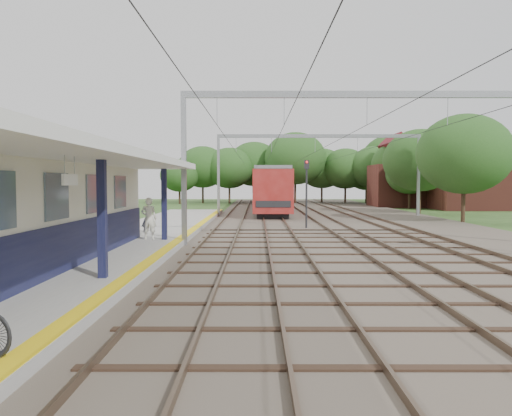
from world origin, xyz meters
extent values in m
plane|color=#2D4C1E|center=(0.00, 0.00, 0.00)|extent=(160.00, 160.00, 0.00)
cube|color=#473D33|center=(4.00, 30.00, 0.05)|extent=(18.00, 90.00, 0.10)
cube|color=gray|center=(-7.50, 14.00, 0.17)|extent=(5.00, 52.00, 0.35)
cube|color=yellow|center=(-5.25, 14.00, 0.35)|extent=(0.45, 52.00, 0.01)
cube|color=beige|center=(-8.90, 7.00, 2.05)|extent=(3.20, 18.00, 3.40)
cube|color=#111437|center=(-7.28, 7.00, 1.05)|extent=(0.06, 18.00, 1.40)
cube|color=slate|center=(-7.27, 7.00, 2.55)|extent=(0.05, 16.00, 1.30)
cube|color=#111437|center=(-5.90, 6.00, 1.95)|extent=(0.22, 0.22, 3.20)
cube|color=#111437|center=(-5.90, 15.00, 1.95)|extent=(0.22, 0.22, 3.20)
cube|color=silver|center=(-7.80, 6.00, 3.67)|extent=(6.40, 20.00, 0.24)
cube|color=white|center=(-6.00, 4.00, 3.00)|extent=(0.06, 0.85, 0.26)
cube|color=brown|center=(-4.22, 30.00, 0.17)|extent=(0.07, 88.00, 0.15)
cube|color=brown|center=(-2.78, 30.00, 0.17)|extent=(0.07, 88.00, 0.15)
cube|color=brown|center=(-1.22, 30.00, 0.17)|extent=(0.07, 88.00, 0.15)
cube|color=brown|center=(0.22, 30.00, 0.17)|extent=(0.07, 88.00, 0.15)
cube|color=brown|center=(2.48, 30.00, 0.17)|extent=(0.07, 88.00, 0.15)
cube|color=brown|center=(3.92, 30.00, 0.17)|extent=(0.07, 88.00, 0.15)
cube|color=brown|center=(6.08, 30.00, 0.17)|extent=(0.07, 88.00, 0.15)
cube|color=brown|center=(7.52, 30.00, 0.17)|extent=(0.07, 88.00, 0.15)
cube|color=gray|center=(-5.00, 15.00, 3.50)|extent=(0.22, 0.22, 7.00)
cube|color=gray|center=(3.50, 15.00, 6.85)|extent=(17.00, 0.20, 0.30)
cube|color=gray|center=(-5.00, 35.00, 3.50)|extent=(0.22, 0.22, 7.00)
cube|color=gray|center=(12.00, 35.00, 3.50)|extent=(0.22, 0.22, 7.00)
cube|color=gray|center=(3.50, 35.00, 6.85)|extent=(17.00, 0.20, 0.30)
cylinder|color=black|center=(-3.50, 30.00, 5.50)|extent=(0.02, 88.00, 0.02)
cylinder|color=black|center=(-0.50, 30.00, 5.50)|extent=(0.02, 88.00, 0.02)
cylinder|color=black|center=(3.20, 30.00, 5.50)|extent=(0.02, 88.00, 0.02)
cylinder|color=black|center=(6.80, 30.00, 5.50)|extent=(0.02, 88.00, 0.02)
cylinder|color=#382619|center=(-10.00, 61.00, 1.44)|extent=(0.28, 0.28, 2.88)
ellipsoid|color=#214A1A|center=(-10.00, 61.00, 4.96)|extent=(6.72, 6.72, 5.76)
cylinder|color=#382619|center=(-4.00, 63.00, 1.26)|extent=(0.28, 0.28, 2.52)
ellipsoid|color=#214A1A|center=(-4.00, 63.00, 4.34)|extent=(5.88, 5.88, 5.04)
cylinder|color=#382619|center=(2.00, 60.00, 1.62)|extent=(0.28, 0.28, 3.24)
ellipsoid|color=#214A1A|center=(2.00, 60.00, 5.58)|extent=(7.56, 7.56, 6.48)
cylinder|color=#382619|center=(8.00, 62.00, 1.35)|extent=(0.28, 0.28, 2.70)
ellipsoid|color=#214A1A|center=(8.00, 62.00, 4.65)|extent=(6.30, 6.30, 5.40)
cylinder|color=#382619|center=(14.50, 38.00, 1.26)|extent=(0.28, 0.28, 2.52)
ellipsoid|color=#214A1A|center=(14.50, 38.00, 4.34)|extent=(5.88, 5.88, 5.04)
cylinder|color=#382619|center=(15.00, 54.00, 1.44)|extent=(0.28, 0.28, 2.88)
ellipsoid|color=#214A1A|center=(15.00, 54.00, 4.96)|extent=(6.72, 6.72, 5.76)
cube|color=brown|center=(21.00, 46.00, 2.25)|extent=(7.00, 6.00, 4.50)
cube|color=maroon|center=(21.00, 46.00, 5.40)|extent=(4.99, 6.12, 4.99)
cube|color=brown|center=(16.00, 52.00, 2.50)|extent=(8.00, 6.00, 5.00)
cube|color=maroon|center=(16.00, 52.00, 5.90)|extent=(5.52, 6.12, 5.52)
imported|color=white|center=(-6.60, 15.00, 1.30)|extent=(0.70, 0.47, 1.91)
cube|color=black|center=(-0.50, 39.65, 0.32)|extent=(2.49, 17.80, 0.44)
cube|color=maroon|center=(-0.50, 39.65, 2.26)|extent=(3.12, 19.35, 3.42)
cube|color=black|center=(-0.50, 39.65, 2.63)|extent=(3.16, 17.80, 0.97)
cube|color=slate|center=(-0.50, 39.65, 4.09)|extent=(2.87, 19.35, 0.28)
cube|color=black|center=(-0.50, 59.59, 0.32)|extent=(2.49, 17.80, 0.44)
cube|color=maroon|center=(-0.50, 59.59, 2.26)|extent=(3.12, 19.35, 3.42)
cube|color=black|center=(-0.50, 59.59, 2.63)|extent=(3.16, 17.80, 0.97)
cube|color=slate|center=(-0.50, 59.59, 4.09)|extent=(2.87, 19.35, 0.28)
cylinder|color=black|center=(1.35, 23.44, 1.97)|extent=(0.12, 0.12, 3.93)
cube|color=black|center=(1.35, 23.44, 4.03)|extent=(0.30, 0.19, 0.54)
sphere|color=red|center=(1.35, 23.34, 4.18)|extent=(0.14, 0.14, 0.14)
camera|label=1|loc=(-1.70, -7.44, 2.94)|focal=35.00mm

